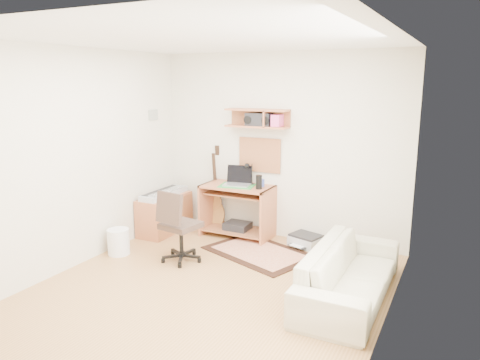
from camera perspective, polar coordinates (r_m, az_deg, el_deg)
The scene contains 22 objects.
floor at distance 5.09m, azimuth -3.90°, elevation -13.60°, with size 3.60×4.00×0.01m, color #B4814B.
ceiling at distance 4.59m, azimuth -4.40°, elevation 17.12°, with size 3.60×4.00×0.01m, color white.
back_wall at distance 6.45m, azimuth 5.01°, elevation 4.10°, with size 3.60×0.01×2.60m, color beige.
left_wall at distance 5.79m, azimuth -19.70°, elevation 2.48°, with size 0.01×4.00×2.60m, color beige.
right_wall at distance 4.07m, azimuth 18.27°, elevation -1.34°, with size 0.01×4.00×2.60m, color beige.
wall_shelf at distance 6.40m, azimuth 2.13°, elevation 7.68°, with size 0.90×0.25×0.26m, color #B96841.
cork_board at distance 6.56m, azimuth 2.47°, elevation 3.13°, with size 0.64×0.03×0.49m, color tan.
wall_photo at distance 6.84m, azimuth -10.73°, elevation 7.95°, with size 0.02×0.20×0.15m, color #4C8CBF.
desk at distance 6.61m, azimuth -0.32°, elevation -3.86°, with size 1.00×0.55×0.75m, color #B96841, non-canonical shape.
laptop at distance 6.46m, azimuth -0.37°, elevation 0.47°, with size 0.37×0.37×0.28m, color silver, non-canonical shape.
speaker at distance 6.30m, azimuth 2.37°, elevation -0.25°, with size 0.09×0.09×0.19m, color black.
desk_lamp at distance 6.53m, azimuth 1.49°, elevation 0.75°, with size 0.10×0.10×0.31m, color black, non-canonical shape.
pencil_cup at distance 6.45m, azimuth 2.75°, elevation -0.36°, with size 0.07×0.07×0.10m, color #3649A4.
boombox at distance 6.39m, azimuth 2.37°, elevation 7.49°, with size 0.36×0.17×0.19m, color black.
rug at distance 6.09m, azimuth 2.37°, elevation -8.97°, with size 1.34×0.89×0.02m, color beige.
task_chair at distance 5.74m, azimuth -7.36°, elevation -5.60°, with size 0.47×0.47×0.92m, color #392A22, non-canonical shape.
cabinet at distance 6.91m, azimuth -9.34°, elevation -4.17°, with size 0.40×0.90×0.55m, color #B96841.
music_keyboard at distance 6.83m, azimuth -9.43°, elevation -1.66°, with size 0.27×0.86×0.08m, color #B2B5BA.
guitar at distance 6.88m, azimuth -3.34°, elevation -0.99°, with size 0.34×0.21×1.27m, color #B67738, non-canonical shape.
waste_basket at distance 6.20m, azimuth -14.87°, elevation -7.42°, with size 0.28×0.28×0.34m, color white.
printer at distance 6.36m, azimuth 8.19°, elevation -7.39°, with size 0.41×0.32×0.15m, color #A5A8AA.
sofa at distance 4.92m, azimuth 13.51°, elevation -10.17°, with size 1.86×0.54×0.73m, color beige.
Camera 1 is at (2.35, -3.93, 2.22)m, focal length 34.33 mm.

